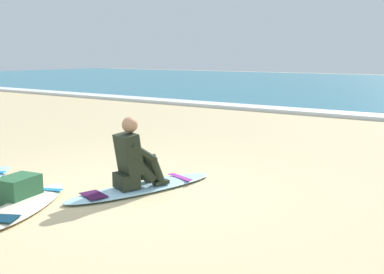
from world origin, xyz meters
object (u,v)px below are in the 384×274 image
object	(u,v)px
beach_bag	(19,189)
surfboard_main	(143,187)
surfboard_spare_far	(26,204)
surfer_seated	(134,160)

from	to	relation	value
beach_bag	surfboard_main	bearing A→B (deg)	52.31
surfboard_spare_far	beach_bag	xyz separation A→B (m)	(-0.27, 0.09, 0.12)
surfer_seated	surfboard_spare_far	bearing A→B (deg)	-118.45
surfer_seated	surfboard_spare_far	xyz separation A→B (m)	(-0.66, -1.21, -0.40)
surfer_seated	surfboard_spare_far	size ratio (longest dim) A/B	0.52
surfer_seated	beach_bag	bearing A→B (deg)	-129.60
surfboard_main	beach_bag	size ratio (longest dim) A/B	4.84
surfer_seated	beach_bag	size ratio (longest dim) A/B	1.97
surfboard_spare_far	surfboard_main	bearing A→B (deg)	62.67
surfer_seated	surfboard_main	bearing A→B (deg)	75.12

